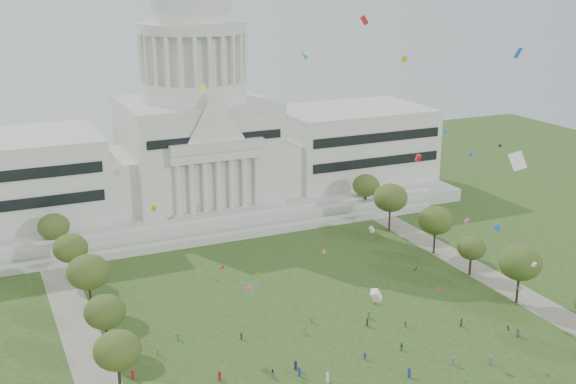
# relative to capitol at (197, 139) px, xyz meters

# --- Properties ---
(capitol) EXTENTS (160.00, 64.50, 91.30)m
(capitol) POSITION_rel_capitol_xyz_m (0.00, 0.00, 0.00)
(capitol) COLOR beige
(capitol) RESTS_ON ground
(path_left) EXTENTS (8.00, 160.00, 0.04)m
(path_left) POSITION_rel_capitol_xyz_m (-48.00, -83.59, -22.28)
(path_left) COLOR gray
(path_left) RESTS_ON ground
(path_right) EXTENTS (8.00, 160.00, 0.04)m
(path_right) POSITION_rel_capitol_xyz_m (48.00, -83.59, -22.28)
(path_right) COLOR gray
(path_right) RESTS_ON ground
(row_tree_l_2) EXTENTS (8.42, 8.42, 11.97)m
(row_tree_l_2) POSITION_rel_capitol_xyz_m (-45.04, -96.29, -13.79)
(row_tree_l_2) COLOR black
(row_tree_l_2) RESTS_ON ground
(row_tree_r_2) EXTENTS (9.55, 9.55, 13.58)m
(row_tree_r_2) POSITION_rel_capitol_xyz_m (44.17, -96.15, -12.64)
(row_tree_r_2) COLOR black
(row_tree_r_2) RESTS_ON ground
(row_tree_l_3) EXTENTS (8.12, 8.12, 11.55)m
(row_tree_l_3) POSITION_rel_capitol_xyz_m (-44.09, -79.67, -14.09)
(row_tree_l_3) COLOR black
(row_tree_l_3) RESTS_ON ground
(row_tree_r_3) EXTENTS (7.01, 7.01, 9.98)m
(row_tree_r_3) POSITION_rel_capitol_xyz_m (44.40, -79.10, -15.21)
(row_tree_r_3) COLOR black
(row_tree_r_3) RESTS_ON ground
(row_tree_l_4) EXTENTS (9.29, 9.29, 13.21)m
(row_tree_l_4) POSITION_rel_capitol_xyz_m (-44.08, -61.17, -12.90)
(row_tree_l_4) COLOR black
(row_tree_l_4) RESTS_ON ground
(row_tree_r_4) EXTENTS (9.19, 9.19, 13.06)m
(row_tree_r_4) POSITION_rel_capitol_xyz_m (44.76, -63.55, -13.01)
(row_tree_r_4) COLOR black
(row_tree_r_4) RESTS_ON ground
(row_tree_l_5) EXTENTS (8.33, 8.33, 11.85)m
(row_tree_l_5) POSITION_rel_capitol_xyz_m (-45.22, -42.58, -13.88)
(row_tree_l_5) COLOR black
(row_tree_l_5) RESTS_ON ground
(row_tree_r_5) EXTENTS (9.82, 9.82, 13.96)m
(row_tree_r_5) POSITION_rel_capitol_xyz_m (43.49, -43.40, -12.37)
(row_tree_r_5) COLOR black
(row_tree_r_5) RESTS_ON ground
(row_tree_l_6) EXTENTS (8.19, 8.19, 11.64)m
(row_tree_l_6) POSITION_rel_capitol_xyz_m (-46.87, -24.45, -14.02)
(row_tree_l_6) COLOR black
(row_tree_l_6) RESTS_ON ground
(row_tree_r_6) EXTENTS (8.42, 8.42, 11.97)m
(row_tree_r_6) POSITION_rel_capitol_xyz_m (45.96, -25.46, -13.79)
(row_tree_r_6) COLOR black
(row_tree_r_6) RESTS_ON ground
(person_0) EXTENTS (1.06, 0.99, 1.81)m
(person_0) POSITION_rel_capitol_xyz_m (33.38, -108.79, -21.39)
(person_0) COLOR #4C4C51
(person_0) RESTS_ON ground
(person_2) EXTENTS (1.02, 0.75, 1.90)m
(person_2) POSITION_rel_capitol_xyz_m (25.55, -100.70, -21.34)
(person_2) COLOR #4C4C51
(person_2) RESTS_ON ground
(person_3) EXTENTS (0.76, 1.31, 1.95)m
(person_3) POSITION_rel_capitol_xyz_m (14.42, -112.67, -21.32)
(person_3) COLOR #994C8C
(person_3) RESTS_ON ground
(person_4) EXTENTS (0.62, 1.08, 1.81)m
(person_4) POSITION_rel_capitol_xyz_m (8.58, -103.85, -21.39)
(person_4) COLOR #33723F
(person_4) RESTS_ON ground
(person_5) EXTENTS (1.36, 1.45, 1.54)m
(person_5) POSITION_rel_capitol_xyz_m (0.28, -103.93, -21.53)
(person_5) COLOR #994C8C
(person_5) RESTS_ON ground
(person_8) EXTENTS (1.05, 0.99, 1.84)m
(person_8) POSITION_rel_capitol_xyz_m (-18.50, -102.58, -21.37)
(person_8) COLOR #994C8C
(person_8) RESTS_ON ground
(person_9) EXTENTS (1.13, 1.34, 1.84)m
(person_9) POSITION_rel_capitol_xyz_m (11.50, -120.07, -21.37)
(person_9) COLOR #33723F
(person_9) RESTS_ON ground
(person_10) EXTENTS (0.66, 0.96, 1.49)m
(person_10) POSITION_rel_capitol_xyz_m (14.79, -95.91, -21.55)
(person_10) COLOR #33723F
(person_10) RESTS_ON ground
(distant_crowd) EXTENTS (63.56, 42.27, 1.93)m
(distant_crowd) POSITION_rel_capitol_xyz_m (-12.81, -101.16, -21.41)
(distant_crowd) COLOR #33723F
(distant_crowd) RESTS_ON ground
(kite_swarm) EXTENTS (84.79, 106.55, 62.98)m
(kite_swarm) POSITION_rel_capitol_xyz_m (-0.53, -104.06, 6.34)
(kite_swarm) COLOR blue
(kite_swarm) RESTS_ON ground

